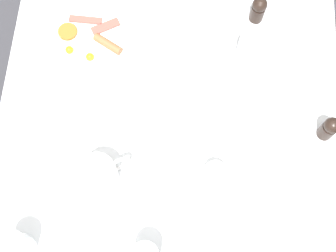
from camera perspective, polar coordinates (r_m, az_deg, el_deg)
The scene contains 12 objects.
ground_plane at distance 2.14m, azimuth -0.00°, elevation -6.80°, with size 8.00×8.00×0.00m, color #333338.
table at distance 1.48m, azimuth -0.00°, elevation -1.15°, with size 1.05×1.04×0.76m.
breakfast_plate at distance 1.54m, azimuth -9.68°, elevation 10.22°, with size 0.27×0.27×0.04m.
teapot_near at distance 1.33m, azimuth -8.47°, elevation -5.94°, with size 0.12×0.17×0.13m.
teacup_with_saucer_left at distance 1.43m, azimuth 2.92°, elevation 5.15°, with size 0.13×0.13×0.06m.
water_glass_short at distance 1.34m, azimuth -17.88°, elevation -13.84°, with size 0.08×0.08×0.11m.
wine_glass_spare at distance 1.47m, azimuth 9.96°, elevation 9.28°, with size 0.08×0.08×0.12m.
creamer_jug at distance 1.35m, azimuth 5.68°, elevation -5.89°, with size 0.09×0.07×0.06m.
pepper_grinder at distance 1.56m, azimuth 10.96°, elevation 13.80°, with size 0.05×0.05×0.10m.
salt_grinder at distance 1.43m, azimuth 19.08°, elevation -0.25°, with size 0.05×0.05×0.10m.
fork_by_plate at distance 1.44m, azimuth 9.39°, elevation 1.61°, with size 0.18×0.02×0.00m.
knife_by_plate at distance 1.41m, azimuth 14.13°, elevation -6.36°, with size 0.17×0.17×0.00m.
Camera 1 is at (0.45, 0.03, 2.09)m, focal length 50.00 mm.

